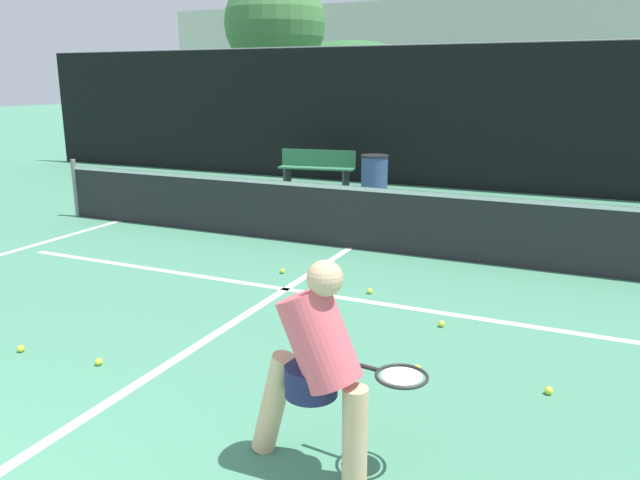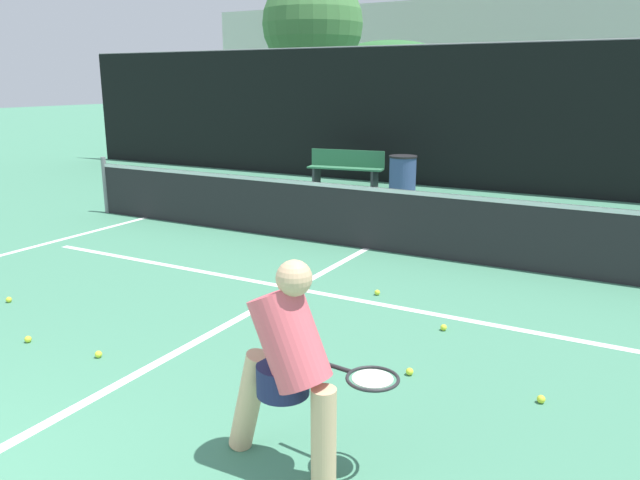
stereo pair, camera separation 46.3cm
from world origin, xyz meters
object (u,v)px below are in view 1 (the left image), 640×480
at_px(courtside_bench, 317,166).
at_px(parked_car, 516,151).
at_px(player_practicing, 318,361).
at_px(trash_bin, 374,174).

bearing_deg(courtside_bench, parked_car, 40.01).
relative_size(player_practicing, courtside_bench, 0.77).
bearing_deg(trash_bin, courtside_bench, 168.89).
relative_size(player_practicing, parked_car, 0.31).
xyz_separation_m(courtside_bench, parked_car, (4.00, 4.51, 0.09)).
height_order(courtside_bench, trash_bin, courtside_bench).
bearing_deg(parked_car, player_practicing, -87.16).
xyz_separation_m(player_practicing, trash_bin, (-3.16, 9.94, -0.34)).
distance_m(trash_bin, parked_car, 5.40).
xyz_separation_m(player_practicing, parked_car, (-0.73, 14.77, -0.20)).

